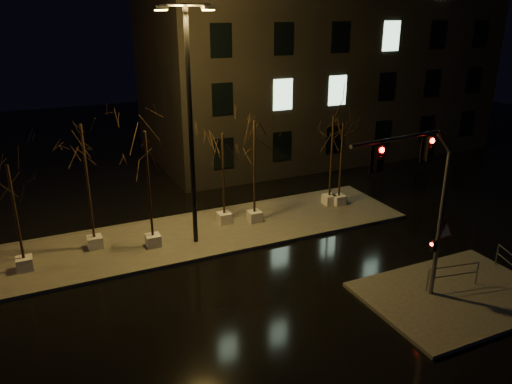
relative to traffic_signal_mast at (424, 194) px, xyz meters
name	(u,v)px	position (x,y,z in m)	size (l,w,h in m)	color
ground	(242,296)	(-5.58, 3.19, -4.44)	(90.00, 90.00, 0.00)	black
median	(193,235)	(-5.58, 9.19, -4.37)	(22.00, 5.00, 0.15)	#47453F
sidewalk_corner	(455,295)	(1.92, -0.31, -4.37)	(7.00, 5.00, 0.15)	#47453F
building	(317,51)	(8.42, 21.19, 3.06)	(25.00, 12.00, 15.00)	black
tree_0	(11,189)	(-13.11, 8.76, -0.69)	(1.80, 1.80, 4.74)	silver
tree_1	(84,153)	(-10.12, 9.63, 0.20)	(1.80, 1.80, 5.93)	silver
tree_2	(147,158)	(-7.66, 8.69, -0.06)	(1.80, 1.80, 5.58)	silver
tree_3	(223,154)	(-3.70, 9.77, -0.62)	(1.80, 1.80, 4.84)	silver
tree_4	(254,144)	(-2.22, 9.31, -0.19)	(1.80, 1.80, 5.41)	silver
tree_5	(333,137)	(2.59, 9.72, -0.40)	(1.80, 1.80, 5.13)	silver
tree_6	(342,142)	(3.05, 9.46, -0.67)	(1.80, 1.80, 4.77)	silver
traffic_signal_mast	(424,194)	(0.00, 0.00, 0.00)	(5.34, 0.63, 6.54)	slate
streetlight_main	(190,114)	(-5.71, 8.33, 1.78)	(2.63, 0.68, 10.53)	black
guard_rail_a	(453,273)	(2.10, 0.10, -3.66)	(2.22, 0.45, 0.97)	slate
guard_rail_b	(511,262)	(4.92, -0.22, -3.67)	(0.70, 1.93, 0.97)	slate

